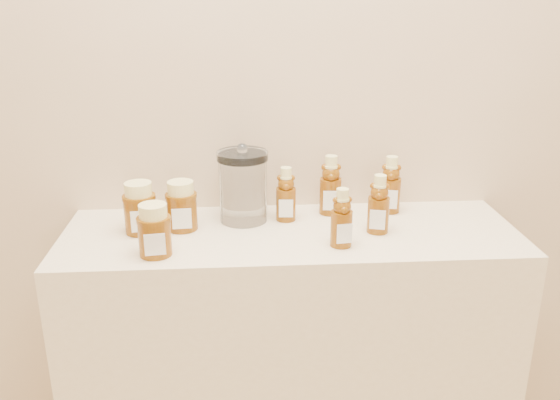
{
  "coord_description": "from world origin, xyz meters",
  "views": [
    {
      "loc": [
        -0.13,
        0.12,
        1.51
      ],
      "look_at": [
        -0.03,
        1.52,
        1.0
      ],
      "focal_mm": 38.0,
      "sensor_mm": 36.0,
      "label": 1
    }
  ],
  "objects_px": {
    "bear_bottle_back_left": "(286,191)",
    "honey_jar_left": "(140,208)",
    "display_table": "(290,375)",
    "bear_bottle_front_left": "(342,214)",
    "glass_canister": "(243,184)"
  },
  "relations": [
    {
      "from": "bear_bottle_back_left",
      "to": "honey_jar_left",
      "type": "distance_m",
      "value": 0.39
    },
    {
      "from": "display_table",
      "to": "bear_bottle_back_left",
      "type": "relative_size",
      "value": 7.07
    },
    {
      "from": "display_table",
      "to": "bear_bottle_front_left",
      "type": "height_order",
      "value": "bear_bottle_front_left"
    },
    {
      "from": "glass_canister",
      "to": "bear_bottle_front_left",
      "type": "bearing_deg",
      "value": -38.04
    },
    {
      "from": "display_table",
      "to": "honey_jar_left",
      "type": "bearing_deg",
      "value": 176.35
    },
    {
      "from": "display_table",
      "to": "glass_canister",
      "type": "distance_m",
      "value": 0.58
    },
    {
      "from": "bear_bottle_back_left",
      "to": "glass_canister",
      "type": "distance_m",
      "value": 0.12
    },
    {
      "from": "bear_bottle_front_left",
      "to": "glass_canister",
      "type": "height_order",
      "value": "glass_canister"
    },
    {
      "from": "bear_bottle_front_left",
      "to": "honey_jar_left",
      "type": "xyz_separation_m",
      "value": [
        -0.51,
        0.12,
        -0.02
      ]
    },
    {
      "from": "bear_bottle_back_left",
      "to": "honey_jar_left",
      "type": "xyz_separation_m",
      "value": [
        -0.39,
        -0.06,
        -0.02
      ]
    },
    {
      "from": "bear_bottle_front_left",
      "to": "glass_canister",
      "type": "xyz_separation_m",
      "value": [
        -0.24,
        0.19,
        0.02
      ]
    },
    {
      "from": "bear_bottle_back_left",
      "to": "glass_canister",
      "type": "xyz_separation_m",
      "value": [
        -0.12,
        0.01,
        0.02
      ]
    },
    {
      "from": "display_table",
      "to": "honey_jar_left",
      "type": "relative_size",
      "value": 8.83
    },
    {
      "from": "display_table",
      "to": "bear_bottle_back_left",
      "type": "xyz_separation_m",
      "value": [
        -0.01,
        0.09,
        0.53
      ]
    },
    {
      "from": "bear_bottle_back_left",
      "to": "bear_bottle_front_left",
      "type": "xyz_separation_m",
      "value": [
        0.12,
        -0.18,
        -0.0
      ]
    }
  ]
}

